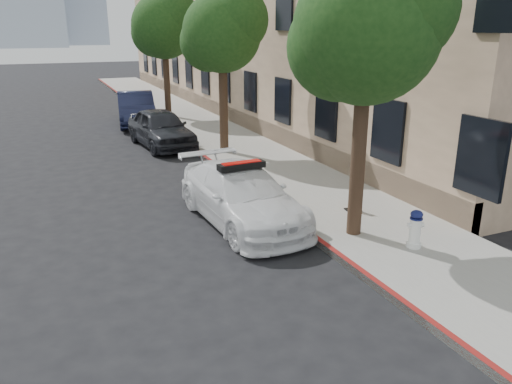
{
  "coord_description": "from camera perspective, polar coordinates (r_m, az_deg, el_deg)",
  "views": [
    {
      "loc": [
        -2.9,
        -10.16,
        4.3
      ],
      "look_at": [
        1.07,
        -1.01,
        1.0
      ],
      "focal_mm": 35.0,
      "sensor_mm": 36.0,
      "label": 1
    }
  ],
  "objects": [
    {
      "name": "ground",
      "position": [
        11.41,
        -6.98,
        -3.99
      ],
      "size": [
        120.0,
        120.0,
        0.0
      ],
      "primitive_type": "plane",
      "color": "black",
      "rests_on": "ground"
    },
    {
      "name": "fire_hydrant",
      "position": [
        10.32,
        17.74,
        -4.07
      ],
      "size": [
        0.33,
        0.3,
        0.77
      ],
      "rotation": [
        0.0,
        0.0,
        -0.37
      ],
      "color": "white",
      "rests_on": "sidewalk"
    },
    {
      "name": "parked_car_far",
      "position": [
        24.01,
        -13.55,
        9.27
      ],
      "size": [
        2.17,
        4.68,
        1.49
      ],
      "primitive_type": "imported",
      "rotation": [
        0.0,
        0.0,
        -0.14
      ],
      "color": "#151935",
      "rests_on": "ground"
    },
    {
      "name": "police_car",
      "position": [
        11.41,
        -1.64,
        -0.38
      ],
      "size": [
        2.06,
        4.54,
        1.44
      ],
      "rotation": [
        0.0,
        0.0,
        0.06
      ],
      "color": "white",
      "rests_on": "ground"
    },
    {
      "name": "building",
      "position": [
        27.93,
        2.35,
        19.71
      ],
      "size": [
        8.0,
        36.0,
        10.0
      ],
      "primitive_type": "cube",
      "color": "tan",
      "rests_on": "ground"
    },
    {
      "name": "parked_car_mid",
      "position": [
        19.22,
        -10.81,
        7.19
      ],
      "size": [
        2.07,
        4.3,
        1.42
      ],
      "primitive_type": "imported",
      "rotation": [
        0.0,
        0.0,
        0.1
      ],
      "color": "black",
      "rests_on": "ground"
    },
    {
      "name": "traffic_cone",
      "position": [
        12.01,
        11.11,
        -0.72
      ],
      "size": [
        0.35,
        0.35,
        0.62
      ],
      "rotation": [
        0.0,
        0.0,
        -0.1
      ],
      "color": "black",
      "rests_on": "sidewalk"
    },
    {
      "name": "sidewalk",
      "position": [
        21.6,
        -5.53,
        6.92
      ],
      "size": [
        3.2,
        50.0,
        0.15
      ],
      "primitive_type": "cube",
      "color": "gray",
      "rests_on": "ground"
    },
    {
      "name": "tree_mid",
      "position": [
        17.17,
        -3.8,
        17.78
      ],
      "size": [
        2.77,
        2.64,
        5.43
      ],
      "color": "black",
      "rests_on": "sidewalk"
    },
    {
      "name": "tree_far",
      "position": [
        24.84,
        -10.42,
        18.2
      ],
      "size": [
        3.1,
        3.0,
        5.81
      ],
      "color": "black",
      "rests_on": "sidewalk"
    },
    {
      "name": "curb_strip",
      "position": [
        21.19,
        -9.51,
        6.54
      ],
      "size": [
        0.12,
        50.0,
        0.15
      ],
      "primitive_type": "cube",
      "color": "maroon",
      "rests_on": "ground"
    },
    {
      "name": "tree_near",
      "position": [
        10.02,
        12.74,
        17.72
      ],
      "size": [
        2.92,
        2.82,
        5.62
      ],
      "color": "black",
      "rests_on": "sidewalk"
    }
  ]
}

